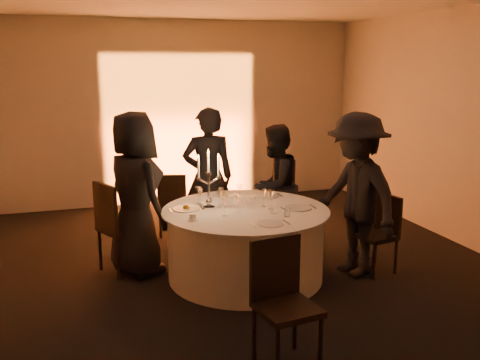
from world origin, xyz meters
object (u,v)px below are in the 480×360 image
object	(u,v)px
chair_right	(381,229)
guest_back_left	(208,177)
banquet_table	(246,243)
chair_left	(116,222)
coffee_cup	(193,217)
candelabra	(209,188)
chair_back_left	(173,201)
chair_back_right	(277,193)
guest_left	(135,194)
guest_right	(356,195)
guest_back_right	(275,186)
chair_front	(282,294)

from	to	relation	value
chair_right	guest_back_left	size ratio (longest dim) A/B	0.49
banquet_table	chair_left	distance (m)	1.45
coffee_cup	candelabra	bearing A→B (deg)	54.71
chair_back_left	chair_back_right	xyz separation A→B (m)	(1.35, -0.37, 0.10)
chair_left	guest_left	xyz separation A→B (m)	(0.22, -0.05, 0.32)
guest_right	guest_back_left	bearing A→B (deg)	-149.21
chair_back_left	chair_right	bearing A→B (deg)	151.28
guest_right	candelabra	xyz separation A→B (m)	(-1.55, 0.40, 0.10)
chair_right	coffee_cup	world-z (taller)	chair_right
chair_back_right	guest_back_left	xyz separation A→B (m)	(-0.98, -0.11, 0.31)
guest_left	guest_back_right	bearing A→B (deg)	-101.90
banquet_table	chair_front	world-z (taller)	chair_front
chair_left	chair_right	world-z (taller)	chair_left
chair_left	guest_left	distance (m)	0.39
guest_right	coffee_cup	world-z (taller)	guest_right
chair_left	chair_front	size ratio (longest dim) A/B	1.05
banquet_table	guest_right	world-z (taller)	guest_right
chair_left	guest_right	distance (m)	2.66
guest_back_right	chair_back_right	bearing A→B (deg)	-152.57
guest_right	chair_back_right	bearing A→B (deg)	-179.88
coffee_cup	chair_front	bearing A→B (deg)	-75.90
chair_back_left	banquet_table	bearing A→B (deg)	121.95
chair_back_left	guest_back_left	bearing A→B (deg)	143.14
candelabra	chair_left	bearing A→B (deg)	157.40
candelabra	chair_back_left	bearing A→B (deg)	94.82
guest_back_right	candelabra	world-z (taller)	guest_back_right
candelabra	guest_back_right	bearing A→B (deg)	35.54
coffee_cup	candelabra	world-z (taller)	candelabra
chair_back_left	chair_front	size ratio (longest dim) A/B	0.88
chair_left	guest_back_right	size ratio (longest dim) A/B	0.66
chair_right	guest_left	distance (m)	2.75
chair_right	chair_front	xyz separation A→B (m)	(-1.76, -1.42, 0.07)
chair_right	candelabra	world-z (taller)	candelabra
banquet_table	chair_right	size ratio (longest dim) A/B	2.07
banquet_table	guest_back_left	world-z (taller)	guest_back_left
chair_back_left	candelabra	distance (m)	1.58
chair_left	chair_back_right	distance (m)	2.31
banquet_table	chair_right	distance (m)	1.53
guest_back_right	coffee_cup	distance (m)	1.73
chair_back_right	chair_left	bearing A→B (deg)	-12.88
guest_right	candelabra	distance (m)	1.61
chair_right	guest_left	size ratio (longest dim) A/B	0.48
banquet_table	guest_right	size ratio (longest dim) A/B	1.00
chair_left	guest_back_right	xyz separation A→B (m)	(2.01, 0.35, 0.19)
guest_left	chair_left	bearing A→B (deg)	52.52
chair_back_left	guest_back_right	bearing A→B (deg)	163.03
chair_front	candelabra	xyz separation A→B (m)	(-0.11, 1.85, 0.44)
chair_left	banquet_table	bearing A→B (deg)	-138.10
guest_right	chair_right	bearing A→B (deg)	72.65
guest_left	candelabra	distance (m)	0.83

